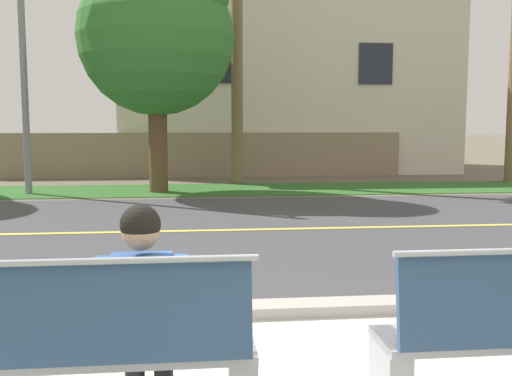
# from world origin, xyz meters

# --- Properties ---
(ground_plane) EXTENTS (140.00, 140.00, 0.00)m
(ground_plane) POSITION_xyz_m (0.00, 8.00, 0.00)
(ground_plane) COLOR #665B4C
(curb_edge) EXTENTS (44.00, 0.30, 0.11)m
(curb_edge) POSITION_xyz_m (0.00, 2.35, 0.06)
(curb_edge) COLOR #ADA89E
(curb_edge) RESTS_ON ground_plane
(street_asphalt) EXTENTS (52.00, 8.00, 0.01)m
(street_asphalt) POSITION_xyz_m (0.00, 6.50, 0.00)
(street_asphalt) COLOR #424247
(street_asphalt) RESTS_ON ground_plane
(road_centre_line) EXTENTS (48.00, 0.14, 0.01)m
(road_centre_line) POSITION_xyz_m (0.00, 6.50, 0.01)
(road_centre_line) COLOR #E0CC4C
(road_centre_line) RESTS_ON ground_plane
(far_verge_grass) EXTENTS (48.00, 2.80, 0.02)m
(far_verge_grass) POSITION_xyz_m (0.00, 12.20, 0.01)
(far_verge_grass) COLOR #2D6026
(far_verge_grass) RESTS_ON ground_plane
(bench_left) EXTENTS (1.74, 0.48, 1.01)m
(bench_left) POSITION_xyz_m (-1.24, 0.51, 0.45)
(bench_left) COLOR #9EA0A8
(bench_left) RESTS_ON ground_plane
(seated_person_blue) EXTENTS (0.52, 0.68, 1.25)m
(seated_person_blue) POSITION_xyz_m (-0.99, 0.68, 0.68)
(seated_person_blue) COLOR black
(seated_person_blue) RESTS_ON ground_plane
(streetlamp) EXTENTS (0.24, 2.10, 8.00)m
(streetlamp) POSITION_xyz_m (-4.65, 11.99, 4.52)
(streetlamp) COLOR gray
(streetlamp) RESTS_ON ground_plane
(shade_tree_left) EXTENTS (3.75, 3.75, 6.18)m
(shade_tree_left) POSITION_xyz_m (-1.45, 11.79, 4.01)
(shade_tree_left) COLOR brown
(shade_tree_left) RESTS_ON ground_plane
(garden_wall) EXTENTS (13.00, 0.36, 1.40)m
(garden_wall) POSITION_xyz_m (-0.60, 15.92, 0.70)
(garden_wall) COLOR gray
(garden_wall) RESTS_ON ground_plane
(house_across_street) EXTENTS (12.20, 6.91, 7.12)m
(house_across_street) POSITION_xyz_m (2.57, 19.12, 3.60)
(house_across_street) COLOR beige
(house_across_street) RESTS_ON ground_plane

